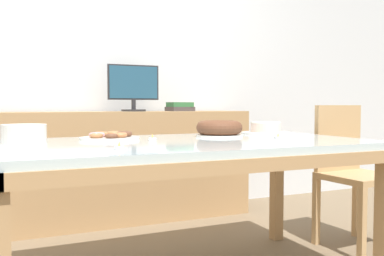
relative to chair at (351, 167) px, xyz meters
The scene contains 13 objects.
wall_back 2.13m from the chair, 129.62° to the left, with size 8.00×0.10×2.60m, color silver.
dining_table 1.28m from the chair, behind, with size 1.89×1.04×0.76m.
chair is the anchor object (origin of this frame).
sideboard 1.76m from the chair, 135.86° to the left, with size 2.18×0.44×0.89m.
computer_monitor 1.76m from the chair, 132.88° to the left, with size 0.42×0.20×0.38m.
book_stack 1.48m from the chair, 120.67° to the left, with size 0.23×0.18×0.08m.
cake_chocolate_round 0.66m from the chair, 167.67° to the left, with size 0.31×0.31×0.08m.
cake_golden_bundt 1.01m from the chair, behind, with size 0.27×0.27×0.09m.
pastry_platter 1.63m from the chair, behind, with size 0.31×0.31×0.04m.
plate_stack 2.05m from the chair, behind, with size 0.21×0.21×0.09m.
tealight_near_cakes 1.77m from the chair, 165.11° to the right, with size 0.04×0.04×0.04m.
tealight_centre 1.44m from the chair, behind, with size 0.04×0.04×0.04m.
tealight_left_edge 0.87m from the chair, 160.55° to the right, with size 0.04×0.04×0.04m.
Camera 1 is at (-0.87, -2.00, 0.94)m, focal length 40.00 mm.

